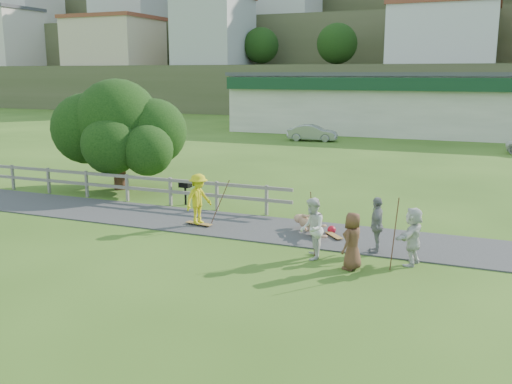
{
  "coord_description": "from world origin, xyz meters",
  "views": [
    {
      "loc": [
        9.33,
        -15.36,
        5.05
      ],
      "look_at": [
        2.13,
        2.0,
        1.11
      ],
      "focal_mm": 40.0,
      "sensor_mm": 36.0,
      "label": 1
    }
  ],
  "objects_px": {
    "spectator_b": "(377,225)",
    "spectator_d": "(413,236)",
    "car_silver": "(312,133)",
    "bbq": "(185,193)",
    "tree": "(118,146)",
    "spectator_a": "(312,229)",
    "skater_rider": "(199,202)",
    "skater_fallen": "(310,225)",
    "spectator_c": "(352,241)"
  },
  "relations": [
    {
      "from": "spectator_a",
      "to": "spectator_b",
      "type": "bearing_deg",
      "value": 112.02
    },
    {
      "from": "skater_rider",
      "to": "bbq",
      "type": "bearing_deg",
      "value": 54.37
    },
    {
      "from": "skater_rider",
      "to": "spectator_a",
      "type": "xyz_separation_m",
      "value": [
        4.49,
        -1.8,
        0.01
      ]
    },
    {
      "from": "spectator_c",
      "to": "tree",
      "type": "bearing_deg",
      "value": -103.76
    },
    {
      "from": "skater_fallen",
      "to": "tree",
      "type": "relative_size",
      "value": 0.31
    },
    {
      "from": "spectator_b",
      "to": "bbq",
      "type": "bearing_deg",
      "value": -121.65
    },
    {
      "from": "car_silver",
      "to": "skater_fallen",
      "type": "bearing_deg",
      "value": -169.95
    },
    {
      "from": "spectator_a",
      "to": "spectator_d",
      "type": "relative_size",
      "value": 1.09
    },
    {
      "from": "skater_rider",
      "to": "tree",
      "type": "bearing_deg",
      "value": 72.91
    },
    {
      "from": "skater_rider",
      "to": "bbq",
      "type": "height_order",
      "value": "skater_rider"
    },
    {
      "from": "skater_fallen",
      "to": "spectator_c",
      "type": "relative_size",
      "value": 1.2
    },
    {
      "from": "skater_fallen",
      "to": "car_silver",
      "type": "relative_size",
      "value": 0.49
    },
    {
      "from": "skater_fallen",
      "to": "bbq",
      "type": "distance_m",
      "value": 6.14
    },
    {
      "from": "skater_fallen",
      "to": "spectator_b",
      "type": "xyz_separation_m",
      "value": [
        2.28,
        -1.07,
        0.49
      ]
    },
    {
      "from": "skater_fallen",
      "to": "tree",
      "type": "distance_m",
      "value": 10.76
    },
    {
      "from": "spectator_b",
      "to": "car_silver",
      "type": "distance_m",
      "value": 27.38
    },
    {
      "from": "skater_rider",
      "to": "spectator_b",
      "type": "height_order",
      "value": "skater_rider"
    },
    {
      "from": "spectator_a",
      "to": "spectator_c",
      "type": "relative_size",
      "value": 1.12
    },
    {
      "from": "car_silver",
      "to": "tree",
      "type": "bearing_deg",
      "value": 166.28
    },
    {
      "from": "car_silver",
      "to": "bbq",
      "type": "relative_size",
      "value": 4.02
    },
    {
      "from": "skater_fallen",
      "to": "spectator_d",
      "type": "bearing_deg",
      "value": -69.95
    },
    {
      "from": "skater_fallen",
      "to": "skater_rider",
      "type": "bearing_deg",
      "value": 143.93
    },
    {
      "from": "spectator_d",
      "to": "car_silver",
      "type": "xyz_separation_m",
      "value": [
        -10.8,
        26.24,
        -0.18
      ]
    },
    {
      "from": "skater_fallen",
      "to": "spectator_d",
      "type": "height_order",
      "value": "spectator_d"
    },
    {
      "from": "skater_fallen",
      "to": "spectator_a",
      "type": "xyz_separation_m",
      "value": [
        0.73,
        -2.26,
        0.52
      ]
    },
    {
      "from": "skater_fallen",
      "to": "spectator_a",
      "type": "bearing_deg",
      "value": -115.06
    },
    {
      "from": "spectator_a",
      "to": "tree",
      "type": "distance_m",
      "value": 12.31
    },
    {
      "from": "skater_rider",
      "to": "skater_fallen",
      "type": "bearing_deg",
      "value": -65.87
    },
    {
      "from": "skater_rider",
      "to": "spectator_d",
      "type": "distance_m",
      "value": 7.23
    },
    {
      "from": "car_silver",
      "to": "tree",
      "type": "xyz_separation_m",
      "value": [
        -2.51,
        -20.77,
        1.29
      ]
    },
    {
      "from": "tree",
      "to": "bbq",
      "type": "height_order",
      "value": "tree"
    },
    {
      "from": "spectator_b",
      "to": "tree",
      "type": "distance_m",
      "value": 13.2
    },
    {
      "from": "skater_rider",
      "to": "spectator_b",
      "type": "relative_size",
      "value": 1.03
    },
    {
      "from": "tree",
      "to": "spectator_b",
      "type": "bearing_deg",
      "value": -21.57
    },
    {
      "from": "spectator_d",
      "to": "tree",
      "type": "relative_size",
      "value": 0.27
    },
    {
      "from": "spectator_a",
      "to": "spectator_b",
      "type": "height_order",
      "value": "spectator_a"
    },
    {
      "from": "spectator_a",
      "to": "car_silver",
      "type": "xyz_separation_m",
      "value": [
        -8.17,
        26.79,
        -0.25
      ]
    },
    {
      "from": "spectator_b",
      "to": "tree",
      "type": "xyz_separation_m",
      "value": [
        -12.23,
        4.84,
        1.08
      ]
    },
    {
      "from": "bbq",
      "to": "spectator_a",
      "type": "bearing_deg",
      "value": -30.04
    },
    {
      "from": "skater_rider",
      "to": "spectator_a",
      "type": "height_order",
      "value": "spectator_a"
    },
    {
      "from": "spectator_a",
      "to": "car_silver",
      "type": "relative_size",
      "value": 0.46
    },
    {
      "from": "spectator_b",
      "to": "skater_fallen",
      "type": "bearing_deg",
      "value": -124.82
    },
    {
      "from": "spectator_b",
      "to": "spectator_d",
      "type": "xyz_separation_m",
      "value": [
        1.08,
        -0.64,
        -0.03
      ]
    },
    {
      "from": "skater_fallen",
      "to": "spectator_a",
      "type": "height_order",
      "value": "spectator_a"
    },
    {
      "from": "car_silver",
      "to": "bbq",
      "type": "bearing_deg",
      "value": 177.51
    },
    {
      "from": "spectator_a",
      "to": "bbq",
      "type": "relative_size",
      "value": 1.86
    },
    {
      "from": "car_silver",
      "to": "bbq",
      "type": "height_order",
      "value": "car_silver"
    },
    {
      "from": "car_silver",
      "to": "bbq",
      "type": "xyz_separation_m",
      "value": [
        1.69,
        -22.37,
        -0.15
      ]
    },
    {
      "from": "skater_rider",
      "to": "car_silver",
      "type": "relative_size",
      "value": 0.46
    },
    {
      "from": "skater_rider",
      "to": "skater_fallen",
      "type": "xyz_separation_m",
      "value": [
        3.76,
        0.46,
        -0.51
      ]
    }
  ]
}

